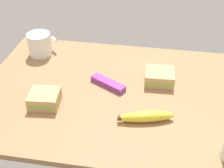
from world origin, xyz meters
TOP-DOWN VIEW (x-y plane):
  - tabletop at (0.00, 0.00)cm, footprint 90.00×64.00cm
  - coffee_mug_black at (-32.45, 19.57)cm, footprint 11.07×10.72cm
  - sandwich_main at (15.47, 8.05)cm, footprint 10.46×9.51cm
  - sandwich_side at (-20.06, -10.13)cm, footprint 10.12×9.27cm
  - banana at (12.38, -12.65)cm, footprint 17.10×7.24cm
  - snack_bar at (-1.88, 2.82)cm, footprint 13.15×9.28cm

SIDE VIEW (x-z plane):
  - tabletop at x=0.00cm, z-range 0.00..2.00cm
  - snack_bar at x=-1.88cm, z-range 2.00..4.00cm
  - banana at x=12.38cm, z-range 2.00..5.35cm
  - sandwich_main at x=15.47cm, z-range 2.00..6.40cm
  - sandwich_side at x=-20.06cm, z-range 2.00..6.40cm
  - coffee_mug_black at x=-32.45cm, z-range 2.14..11.08cm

